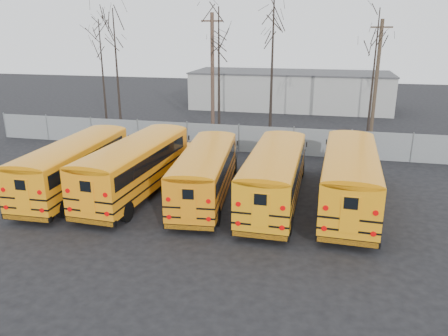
% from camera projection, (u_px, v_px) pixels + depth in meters
% --- Properties ---
extents(ground, '(120.00, 120.00, 0.00)m').
position_uv_depth(ground, '(191.00, 215.00, 21.40)').
color(ground, black).
rests_on(ground, ground).
extents(fence, '(40.00, 0.04, 2.00)m').
position_uv_depth(fence, '(239.00, 138.00, 32.23)').
color(fence, gray).
rests_on(fence, ground).
extents(distant_building, '(22.00, 8.00, 4.00)m').
position_uv_depth(distant_building, '(290.00, 90.00, 50.05)').
color(distant_building, '#9C9C98').
rests_on(distant_building, ground).
extents(bus_a, '(2.79, 10.74, 2.98)m').
position_uv_depth(bus_a, '(75.00, 162.00, 24.00)').
color(bus_a, black).
rests_on(bus_a, ground).
extents(bus_b, '(3.07, 11.13, 3.08)m').
position_uv_depth(bus_b, '(137.00, 162.00, 23.67)').
color(bus_b, black).
rests_on(bus_b, ground).
extents(bus_c, '(3.37, 10.39, 2.86)m').
position_uv_depth(bus_c, '(206.00, 169.00, 23.00)').
color(bus_c, black).
rests_on(bus_c, ground).
extents(bus_d, '(2.54, 10.78, 3.01)m').
position_uv_depth(bus_d, '(275.00, 172.00, 22.29)').
color(bus_d, black).
rests_on(bus_d, ground).
extents(bus_e, '(2.96, 11.24, 3.12)m').
position_uv_depth(bus_e, '(350.00, 173.00, 21.83)').
color(bus_e, black).
rests_on(bus_e, ground).
extents(utility_pole_left, '(1.74, 0.63, 10.01)m').
position_uv_depth(utility_pole_left, '(212.00, 74.00, 36.65)').
color(utility_pole_left, '#4A3529').
rests_on(utility_pole_left, ground).
extents(utility_pole_right, '(1.69, 0.38, 9.49)m').
position_uv_depth(utility_pole_right, '(376.00, 78.00, 35.55)').
color(utility_pole_right, '#443526').
rests_on(utility_pole_right, ground).
extents(tree_0, '(0.26, 0.26, 9.55)m').
position_uv_depth(tree_0, '(103.00, 77.00, 37.97)').
color(tree_0, black).
rests_on(tree_0, ground).
extents(tree_1, '(0.26, 0.26, 10.27)m').
position_uv_depth(tree_1, '(117.00, 76.00, 35.00)').
color(tree_1, black).
rests_on(tree_1, ground).
extents(tree_2, '(0.26, 0.26, 10.32)m').
position_uv_depth(tree_2, '(219.00, 77.00, 33.66)').
color(tree_2, black).
rests_on(tree_2, ground).
extents(tree_3, '(0.26, 0.26, 12.16)m').
position_uv_depth(tree_3, '(272.00, 63.00, 35.22)').
color(tree_3, black).
rests_on(tree_3, ground).
extents(tree_4, '(0.26, 0.26, 10.18)m').
position_uv_depth(tree_4, '(373.00, 80.00, 32.37)').
color(tree_4, black).
rests_on(tree_4, ground).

